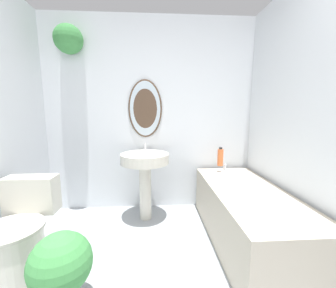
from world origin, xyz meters
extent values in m
cube|color=silver|center=(0.00, 2.26, 1.20)|extent=(2.69, 0.06, 2.40)
ellipsoid|color=#4C3828|center=(-0.07, 2.22, 1.29)|extent=(0.42, 0.02, 0.71)
ellipsoid|color=silver|center=(-0.07, 2.21, 1.29)|extent=(0.38, 0.01, 0.67)
cylinder|color=#47474C|center=(-0.91, 2.14, 2.13)|extent=(0.14, 0.14, 0.08)
sphere|color=#3D8442|center=(-0.91, 2.14, 2.06)|extent=(0.32, 0.32, 0.32)
cube|color=silver|center=(1.32, 1.12, 1.20)|extent=(0.06, 2.35, 2.40)
cylinder|color=beige|center=(-1.00, 1.06, 0.20)|extent=(0.42, 0.42, 0.40)
cylinder|color=#B1ADA0|center=(-1.00, 1.06, 0.41)|extent=(0.45, 0.45, 0.02)
cube|color=beige|center=(-1.00, 1.35, 0.55)|extent=(0.41, 0.17, 0.31)
cylinder|color=beige|center=(-0.07, 1.92, 0.34)|extent=(0.14, 0.14, 0.67)
cylinder|color=beige|center=(-0.07, 1.92, 0.73)|extent=(0.55, 0.55, 0.11)
cylinder|color=silver|center=(-0.07, 2.07, 0.83)|extent=(0.02, 0.02, 0.10)
cube|color=#B2A893|center=(0.93, 1.41, 0.26)|extent=(0.67, 1.54, 0.52)
cube|color=beige|center=(0.93, 1.41, 0.50)|extent=(0.57, 1.44, 0.04)
cylinder|color=silver|center=(0.93, 2.08, 0.56)|extent=(0.04, 0.04, 0.08)
cylinder|color=#DB6633|center=(0.85, 2.02, 0.70)|extent=(0.07, 0.07, 0.20)
cylinder|color=black|center=(0.85, 2.02, 0.82)|extent=(0.04, 0.04, 0.02)
sphere|color=#3D8442|center=(-0.53, 0.79, 0.33)|extent=(0.38, 0.38, 0.38)
camera|label=1|loc=(0.05, -0.39, 1.25)|focal=22.00mm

